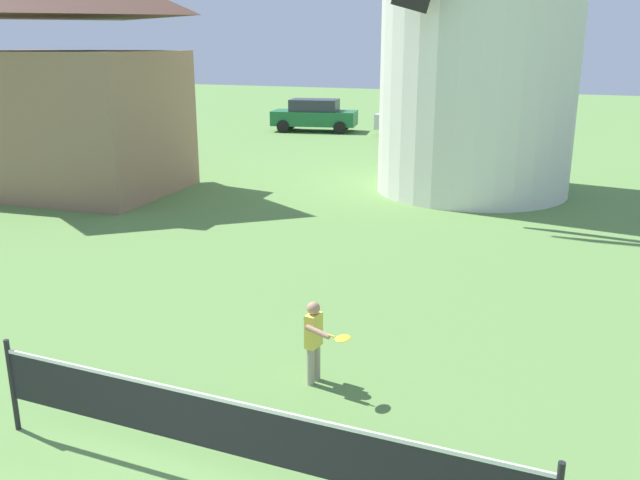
{
  "coord_description": "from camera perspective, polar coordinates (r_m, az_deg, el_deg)",
  "views": [
    {
      "loc": [
        3.36,
        -2.6,
        4.21
      ],
      "look_at": [
        0.46,
        4.28,
        2.02
      ],
      "focal_mm": 37.87,
      "sensor_mm": 36.0,
      "label": 1
    }
  ],
  "objects": [
    {
      "name": "tennis_net",
      "position": [
        6.68,
        -6.94,
        -15.63
      ],
      "size": [
        5.8,
        0.06,
        1.1
      ],
      "color": "black",
      "rests_on": "ground_plane"
    },
    {
      "name": "parked_car_green",
      "position": [
        33.81,
        -0.47,
        10.54
      ],
      "size": [
        4.38,
        2.55,
        1.56
      ],
      "color": "#1E6638",
      "rests_on": "ground_plane"
    },
    {
      "name": "player_far",
      "position": [
        8.61,
        -0.41,
        -8.26
      ],
      "size": [
        0.67,
        0.54,
        1.11
      ],
      "color": "#9E937F",
      "rests_on": "ground_plane"
    },
    {
      "name": "chapel",
      "position": [
        20.96,
        -20.92,
        12.74
      ],
      "size": [
        6.71,
        5.2,
        7.6
      ],
      "color": "#937056",
      "rests_on": "ground_plane"
    },
    {
      "name": "parked_car_silver",
      "position": [
        32.47,
        8.34,
        10.13
      ],
      "size": [
        4.0,
        2.09,
        1.56
      ],
      "color": "silver",
      "rests_on": "ground_plane"
    }
  ]
}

